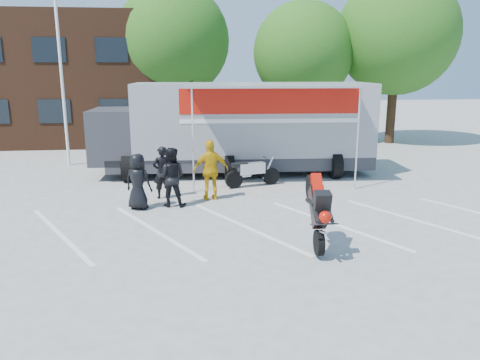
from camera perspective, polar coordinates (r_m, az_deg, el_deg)
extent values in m
plane|color=#AAAAA5|center=(11.52, 0.45, -7.45)|extent=(100.00, 100.00, 0.00)
cube|color=white|center=(12.45, -0.09, -5.79)|extent=(18.09, 13.33, 0.01)
cube|color=#4C2A18|center=(29.99, -23.66, 11.19)|extent=(18.00, 8.00, 7.00)
cylinder|color=white|center=(21.34, -20.97, 12.30)|extent=(0.12, 0.12, 8.00)
cylinder|color=#382314|center=(26.81, -7.88, 8.00)|extent=(0.50, 0.50, 3.24)
sphere|color=#1D4A12|center=(26.74, -8.16, 16.48)|extent=(6.12, 6.12, 6.12)
cylinder|color=#382314|center=(26.57, 7.48, 7.58)|extent=(0.50, 0.50, 2.88)
sphere|color=#1D4A12|center=(26.45, 7.72, 15.18)|extent=(5.44, 5.44, 5.44)
cylinder|color=#382314|center=(27.69, 17.95, 7.84)|extent=(0.50, 0.50, 3.42)
sphere|color=#1D4A12|center=(27.64, 18.59, 16.48)|extent=(6.46, 6.46, 6.46)
imported|color=black|center=(14.17, -12.33, -0.19)|extent=(0.97, 0.81, 1.68)
imported|color=black|center=(15.25, -9.47, 0.92)|extent=(0.72, 0.60, 1.70)
imported|color=black|center=(14.29, -8.39, 0.35)|extent=(0.98, 0.82, 1.81)
imported|color=#D8A00B|center=(14.87, -3.57, 1.21)|extent=(1.18, 0.61, 1.93)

